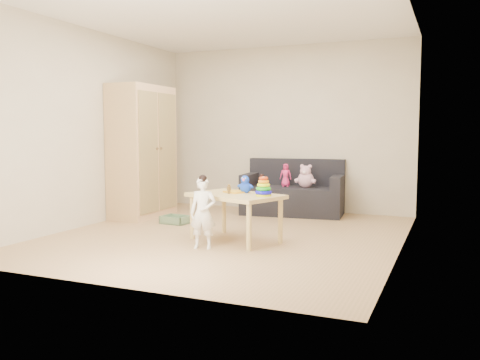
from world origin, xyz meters
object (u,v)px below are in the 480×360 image
at_px(sofa, 293,200).
at_px(play_table, 235,217).
at_px(toddler, 203,214).
at_px(wardrobe, 142,152).

relative_size(sofa, play_table, 1.45).
height_order(sofa, toddler, toddler).
height_order(wardrobe, sofa, wardrobe).
bearing_deg(toddler, sofa, 70.65).
bearing_deg(play_table, sofa, 88.87).
bearing_deg(wardrobe, sofa, 28.18).
relative_size(wardrobe, play_table, 1.86).
distance_m(wardrobe, play_table, 2.30).
distance_m(sofa, toddler, 2.60).
height_order(play_table, toddler, toddler).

